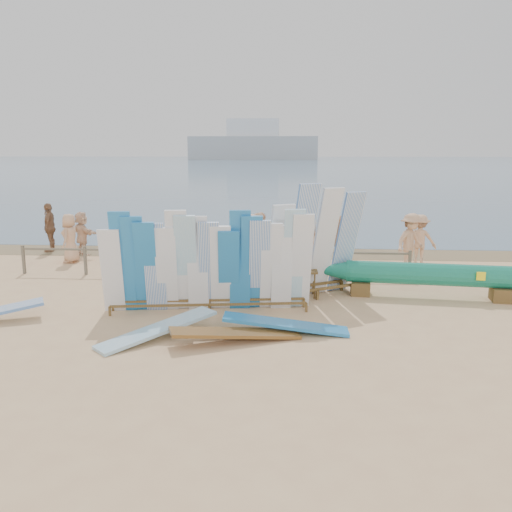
# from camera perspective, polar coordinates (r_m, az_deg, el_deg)

# --- Properties ---
(ground) EXTENTS (160.00, 160.00, 0.00)m
(ground) POSITION_cam_1_polar(r_m,az_deg,el_deg) (13.98, -6.48, -5.02)
(ground) COLOR #DBB07E
(ground) RESTS_ON ground
(ocean) EXTENTS (320.00, 240.00, 0.02)m
(ocean) POSITION_cam_1_polar(r_m,az_deg,el_deg) (141.26, 3.01, 9.66)
(ocean) COLOR slate
(ocean) RESTS_ON ground
(wet_sand_strip) EXTENTS (40.00, 2.60, 0.01)m
(wet_sand_strip) POSITION_cam_1_polar(r_m,az_deg,el_deg) (20.91, -2.94, 0.49)
(wet_sand_strip) COLOR olive
(wet_sand_strip) RESTS_ON ground
(distant_ship) EXTENTS (45.00, 8.00, 14.00)m
(distant_ship) POSITION_cam_1_polar(r_m,az_deg,el_deg) (193.73, -0.31, 11.68)
(distant_ship) COLOR #999EA3
(distant_ship) RESTS_ON ocean
(fence) EXTENTS (12.08, 0.08, 0.90)m
(fence) POSITION_cam_1_polar(r_m,az_deg,el_deg) (16.70, -4.68, -0.07)
(fence) COLOR #69614F
(fence) RESTS_ON ground
(main_surfboard_rack) EXTENTS (5.07, 1.31, 2.52)m
(main_surfboard_rack) POSITION_cam_1_polar(r_m,az_deg,el_deg) (13.02, -4.97, -1.04)
(main_surfboard_rack) COLOR brown
(main_surfboard_rack) RESTS_ON ground
(side_surfboard_rack) EXTENTS (2.72, 2.03, 3.06)m
(side_surfboard_rack) POSITION_cam_1_polar(r_m,az_deg,el_deg) (14.24, 6.11, 1.03)
(side_surfboard_rack) COLOR brown
(side_surfboard_rack) RESTS_ON ground
(outrigger_canoe) EXTENTS (6.60, 1.30, 0.94)m
(outrigger_canoe) POSITION_cam_1_polar(r_m,az_deg,el_deg) (15.03, 17.88, -1.99)
(outrigger_canoe) COLOR brown
(outrigger_canoe) RESTS_ON ground
(vendor_table) EXTENTS (0.91, 0.66, 1.17)m
(vendor_table) POSITION_cam_1_polar(r_m,az_deg,el_deg) (14.52, 4.69, -2.77)
(vendor_table) COLOR brown
(vendor_table) RESTS_ON ground
(flat_board_c) EXTENTS (2.72, 1.45, 0.37)m
(flat_board_c) POSITION_cam_1_polar(r_m,az_deg,el_deg) (11.28, -2.12, -8.98)
(flat_board_c) COLOR brown
(flat_board_c) RESTS_ON ground
(flat_board_d) EXTENTS (2.70, 0.61, 0.38)m
(flat_board_d) POSITION_cam_1_polar(r_m,az_deg,el_deg) (11.80, 3.14, -8.06)
(flat_board_d) COLOR #267BBE
(flat_board_d) RESTS_ON ground
(flat_board_b) EXTENTS (2.29, 2.31, 0.37)m
(flat_board_b) POSITION_cam_1_polar(r_m,az_deg,el_deg) (11.67, -10.26, -8.45)
(flat_board_b) COLOR #8AC2DD
(flat_board_b) RESTS_ON ground
(beach_chair_left) EXTENTS (0.66, 0.67, 0.81)m
(beach_chair_left) POSITION_cam_1_polar(r_m,az_deg,el_deg) (17.71, -1.55, -0.68)
(beach_chair_left) COLOR #AD1F12
(beach_chair_left) RESTS_ON ground
(beach_chair_right) EXTENTS (0.86, 0.87, 0.98)m
(beach_chair_right) POSITION_cam_1_polar(r_m,az_deg,el_deg) (17.51, -2.68, -0.67)
(beach_chair_right) COLOR #AD1F12
(beach_chair_right) RESTS_ON ground
(stroller) EXTENTS (0.55, 0.76, 1.00)m
(stroller) POSITION_cam_1_polar(r_m,az_deg,el_deg) (17.32, 2.40, -0.41)
(stroller) COLOR #AD1F12
(stroller) RESTS_ON ground
(beachgoer_6) EXTENTS (0.55, 0.93, 1.80)m
(beachgoer_6) POSITION_cam_1_polar(r_m,az_deg,el_deg) (17.83, -0.37, 1.57)
(beachgoer_6) COLOR tan
(beachgoer_6) RESTS_ON ground
(beachgoer_11) EXTENTS (1.42, 1.39, 1.62)m
(beachgoer_11) POSITION_cam_1_polar(r_m,az_deg,el_deg) (21.08, -17.84, 2.29)
(beachgoer_11) COLOR beige
(beachgoer_11) RESTS_ON ground
(beachgoer_4) EXTENTS (1.12, 0.80, 1.76)m
(beachgoer_4) POSITION_cam_1_polar(r_m,az_deg,el_deg) (17.77, -7.50, 1.38)
(beachgoer_4) COLOR #8C6042
(beachgoer_4) RESTS_ON ground
(beachgoer_9) EXTENTS (1.17, 0.65, 1.71)m
(beachgoer_9) POSITION_cam_1_polar(r_m,az_deg,el_deg) (19.26, 16.85, 1.67)
(beachgoer_9) COLOR tan
(beachgoer_9) RESTS_ON ground
(beachgoer_0) EXTENTS (0.44, 0.85, 1.70)m
(beachgoer_0) POSITION_cam_1_polar(r_m,az_deg,el_deg) (19.81, -18.98, 1.78)
(beachgoer_0) COLOR tan
(beachgoer_0) RESTS_ON ground
(beachgoer_8) EXTENTS (1.02, 0.82, 1.89)m
(beachgoer_8) POSITION_cam_1_polar(r_m,az_deg,el_deg) (18.35, 6.01, 1.93)
(beachgoer_8) COLOR beige
(beachgoer_8) RESTS_ON ground
(beachgoer_5) EXTENTS (0.80, 1.61, 1.66)m
(beachgoer_5) POSITION_cam_1_polar(r_m,az_deg,el_deg) (19.53, 0.39, 2.22)
(beachgoer_5) COLOR beige
(beachgoer_5) RESTS_ON ground
(beachgoer_extra_0) EXTENTS (1.24, 1.15, 1.86)m
(beachgoer_extra_0) POSITION_cam_1_polar(r_m,az_deg,el_deg) (18.17, 15.98, 1.42)
(beachgoer_extra_0) COLOR tan
(beachgoer_extra_0) RESTS_ON ground
(beachgoer_7) EXTENTS (0.35, 0.58, 1.53)m
(beachgoer_7) POSITION_cam_1_polar(r_m,az_deg,el_deg) (19.76, 8.63, 2.01)
(beachgoer_7) COLOR #8C6042
(beachgoer_7) RESTS_ON ground
(beachgoer_extra_1) EXTENTS (0.65, 1.16, 1.87)m
(beachgoer_extra_1) POSITION_cam_1_polar(r_m,az_deg,el_deg) (22.16, -20.90, 2.83)
(beachgoer_extra_1) COLOR #8C6042
(beachgoer_extra_1) RESTS_ON ground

